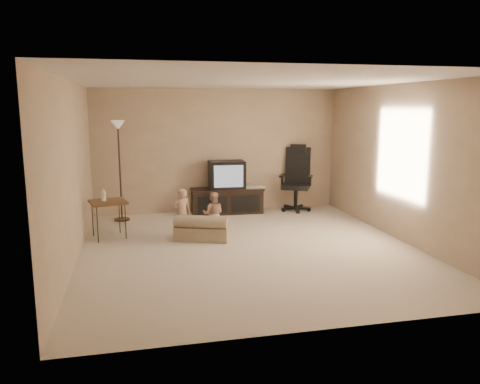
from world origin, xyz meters
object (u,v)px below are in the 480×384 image
(office_chair, at_px, (296,187))
(toddler_right, at_px, (213,214))
(tv_stand, at_px, (227,191))
(child_sofa, at_px, (202,229))
(floor_lamp, at_px, (119,148))
(toddler_left, at_px, (182,213))
(side_table, at_px, (108,202))

(office_chair, distance_m, toddler_right, 2.56)
(tv_stand, xyz_separation_m, office_chair, (1.46, -0.06, 0.05))
(child_sofa, bearing_deg, floor_lamp, 147.46)
(tv_stand, height_order, child_sofa, tv_stand)
(tv_stand, bearing_deg, toddler_left, -121.38)
(tv_stand, xyz_separation_m, toddler_right, (-0.56, -1.63, -0.07))
(office_chair, distance_m, side_table, 3.96)
(tv_stand, xyz_separation_m, side_table, (-2.27, -1.40, 0.15))
(toddler_right, bearing_deg, floor_lamp, -28.53)
(tv_stand, bearing_deg, floor_lamp, -172.43)
(office_chair, xyz_separation_m, floor_lamp, (-3.55, -0.14, 0.88))
(toddler_left, bearing_deg, tv_stand, -134.49)
(side_table, xyz_separation_m, toddler_left, (1.19, -0.24, -0.19))
(office_chair, height_order, side_table, office_chair)
(child_sofa, bearing_deg, toddler_right, 65.08)
(child_sofa, relative_size, toddler_left, 1.20)
(tv_stand, distance_m, child_sofa, 2.04)
(office_chair, xyz_separation_m, toddler_right, (-2.02, -1.57, -0.12))
(floor_lamp, distance_m, toddler_right, 2.32)
(office_chair, height_order, child_sofa, office_chair)
(toddler_right, bearing_deg, toddler_left, 15.24)
(floor_lamp, distance_m, toddler_left, 2.00)
(office_chair, bearing_deg, toddler_left, -121.19)
(side_table, bearing_deg, child_sofa, -17.31)
(side_table, bearing_deg, toddler_left, -11.32)
(office_chair, relative_size, side_table, 1.64)
(side_table, xyz_separation_m, toddler_right, (1.71, -0.23, -0.23))
(side_table, bearing_deg, tv_stand, 31.66)
(floor_lamp, relative_size, toddler_left, 2.31)
(tv_stand, distance_m, toddler_left, 1.96)
(office_chair, relative_size, child_sofa, 1.40)
(tv_stand, relative_size, side_table, 1.80)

